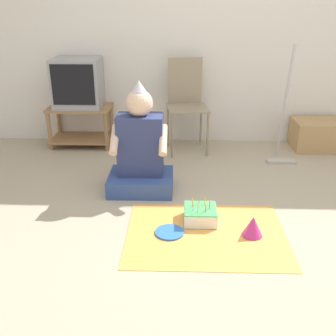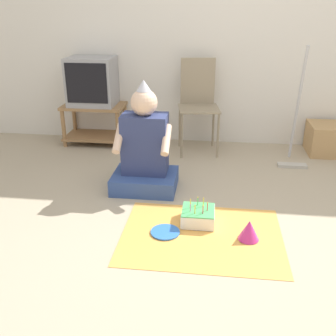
% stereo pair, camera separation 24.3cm
% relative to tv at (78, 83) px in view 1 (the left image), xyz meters
% --- Properties ---
extents(ground_plane, '(16.00, 16.00, 0.00)m').
position_rel_tv_xyz_m(ground_plane, '(1.45, -1.86, -0.70)').
color(ground_plane, tan).
extents(wall_back, '(6.40, 0.06, 2.55)m').
position_rel_tv_xyz_m(wall_back, '(1.45, 0.24, 0.58)').
color(wall_back, silver).
rests_on(wall_back, ground_plane).
extents(tv_stand, '(0.68, 0.41, 0.44)m').
position_rel_tv_xyz_m(tv_stand, '(0.00, -0.00, -0.44)').
color(tv_stand, '#997047').
rests_on(tv_stand, ground_plane).
extents(tv, '(0.50, 0.40, 0.51)m').
position_rel_tv_xyz_m(tv, '(0.00, 0.00, 0.00)').
color(tv, '#99999E').
rests_on(tv, tv_stand).
extents(folding_chair, '(0.47, 0.45, 0.96)m').
position_rel_tv_xyz_m(folding_chair, '(1.16, -0.07, -0.15)').
color(folding_chair, gray).
rests_on(folding_chair, ground_plane).
extents(cardboard_box_stack, '(0.56, 0.41, 0.31)m').
position_rel_tv_xyz_m(cardboard_box_stack, '(2.62, -0.03, -0.54)').
color(cardboard_box_stack, tan).
rests_on(cardboard_box_stack, ground_plane).
extents(dust_mop, '(0.28, 0.27, 1.15)m').
position_rel_tv_xyz_m(dust_mop, '(2.12, -0.42, -0.37)').
color(dust_mop, '#B2ADA3').
rests_on(dust_mop, ground_plane).
extents(person_seated, '(0.54, 0.43, 0.93)m').
position_rel_tv_xyz_m(person_seated, '(0.77, -1.10, -0.37)').
color(person_seated, '#334C8C').
rests_on(person_seated, ground_plane).
extents(party_cloth, '(1.11, 0.84, 0.01)m').
position_rel_tv_xyz_m(party_cloth, '(1.29, -1.82, -0.70)').
color(party_cloth, '#EFA84C').
rests_on(party_cloth, ground_plane).
extents(birthday_cake, '(0.24, 0.24, 0.17)m').
position_rel_tv_xyz_m(birthday_cake, '(1.25, -1.64, -0.64)').
color(birthday_cake, white).
rests_on(birthday_cake, party_cloth).
extents(party_hat_blue, '(0.14, 0.14, 0.14)m').
position_rel_tv_xyz_m(party_hat_blue, '(1.60, -1.83, -0.62)').
color(party_hat_blue, '#CC338C').
rests_on(party_hat_blue, party_cloth).
extents(paper_plate, '(0.20, 0.20, 0.01)m').
position_rel_tv_xyz_m(paper_plate, '(1.03, -1.82, -0.69)').
color(paper_plate, blue).
rests_on(paper_plate, party_cloth).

